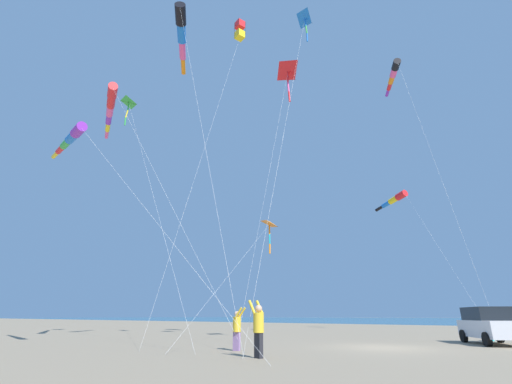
# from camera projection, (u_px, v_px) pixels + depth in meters

# --- Properties ---
(ground_plane) EXTENTS (600.00, 600.00, 0.00)m
(ground_plane) POSITION_uv_depth(u_px,v_px,m) (385.00, 348.00, 16.39)
(ground_plane) COLOR gray
(parked_car) EXTENTS (4.62, 3.88, 1.85)m
(parked_car) POSITION_uv_depth(u_px,v_px,m) (490.00, 325.00, 18.61)
(parked_car) COLOR silver
(parked_car) RESTS_ON ground_plane
(cooler_box) EXTENTS (0.62, 0.42, 0.42)m
(cooler_box) POSITION_uv_depth(u_px,v_px,m) (489.00, 337.00, 20.87)
(cooler_box) COLOR #1EB7C6
(cooler_box) RESTS_ON ground_plane
(person_adult_flyer) EXTENTS (0.52, 0.64, 1.95)m
(person_adult_flyer) POSITION_uv_depth(u_px,v_px,m) (258.00, 326.00, 12.69)
(person_adult_flyer) COLOR #232328
(person_adult_flyer) RESTS_ON ground_plane
(person_child_green_jacket) EXTENTS (0.49, 0.59, 1.75)m
(person_child_green_jacket) POSITION_uv_depth(u_px,v_px,m) (237.00, 327.00, 15.28)
(person_child_green_jacket) COLOR #8E6B9E
(person_child_green_jacket) RESTS_ON ground_plane
(kite_windsock_magenta_far_left) EXTENTS (13.04, 12.30, 14.84)m
(kite_windsock_magenta_far_left) POSITION_uv_depth(u_px,v_px,m) (394.00, 199.00, 41.21)
(kite_windsock_magenta_far_left) COLOR red
(kite_windsock_magenta_far_left) RESTS_ON ground_plane
(kite_windsock_purple_drifting) EXTENTS (3.47, 17.24, 15.79)m
(kite_windsock_purple_drifting) POSITION_uv_depth(u_px,v_px,m) (110.00, 108.00, 25.36)
(kite_windsock_purple_drifting) COLOR red
(kite_windsock_purple_drifting) RESTS_ON ground_plane
(kite_delta_long_streamer_left) EXTENTS (11.44, 4.26, 8.07)m
(kite_delta_long_streamer_left) POSITION_uv_depth(u_px,v_px,m) (270.00, 224.00, 25.66)
(kite_delta_long_streamer_left) COLOR orange
(kite_delta_long_streamer_left) RESTS_ON ground_plane
(kite_windsock_small_distant) EXTENTS (3.28, 16.07, 11.10)m
(kite_windsock_small_distant) POSITION_uv_depth(u_px,v_px,m) (70.00, 139.00, 19.57)
(kite_windsock_small_distant) COLOR purple
(kite_windsock_small_distant) RESTS_ON ground_plane
(kite_delta_green_low_center) EXTENTS (7.85, 1.89, 21.50)m
(kite_delta_green_low_center) POSITION_uv_depth(u_px,v_px,m) (305.00, 19.00, 24.83)
(kite_delta_green_low_center) COLOR blue
(kite_delta_green_low_center) RESTS_ON ground_plane
(kite_delta_red_high_left) EXTENTS (6.89, 2.44, 21.31)m
(kite_delta_red_high_left) POSITION_uv_depth(u_px,v_px,m) (289.00, 72.00, 29.54)
(kite_delta_red_high_left) COLOR red
(kite_delta_red_high_left) RESTS_ON ground_plane
(kite_windsock_yellow_midlevel) EXTENTS (4.62, 5.91, 21.26)m
(kite_windsock_yellow_midlevel) POSITION_uv_depth(u_px,v_px,m) (393.00, 74.00, 30.26)
(kite_windsock_yellow_midlevel) COLOR black
(kite_windsock_yellow_midlevel) RESTS_ON ground_plane
(kite_windsock_long_streamer_right) EXTENTS (4.26, 11.09, 21.46)m
(kite_windsock_long_streamer_right) POSITION_uv_depth(u_px,v_px,m) (181.00, 32.00, 25.32)
(kite_windsock_long_streamer_right) COLOR black
(kite_windsock_long_streamer_right) RESTS_ON ground_plane
(kite_delta_blue_topmost) EXTENTS (3.62, 15.00, 19.05)m
(kite_delta_blue_topmost) POSITION_uv_depth(u_px,v_px,m) (129.00, 103.00, 30.49)
(kite_delta_blue_topmost) COLOR green
(kite_delta_blue_topmost) RESTS_ON ground_plane
(kite_box_black_fish_shape) EXTENTS (6.53, 1.01, 22.47)m
(kite_box_black_fish_shape) POSITION_uv_depth(u_px,v_px,m) (240.00, 30.00, 26.62)
(kite_box_black_fish_shape) COLOR red
(kite_box_black_fish_shape) RESTS_ON ground_plane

